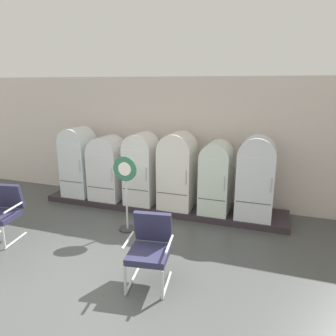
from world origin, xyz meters
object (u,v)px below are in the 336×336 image
object	(u,v)px
refrigerator_2	(141,166)
armchair_left	(3,210)
refrigerator_1	(107,166)
sign_stand	(126,195)
refrigerator_4	(216,175)
refrigerator_0	(78,160)
armchair_right	(150,246)
refrigerator_5	(256,176)
refrigerator_3	(177,168)

from	to	relation	value
refrigerator_2	armchair_left	bearing A→B (deg)	-128.73
refrigerator_1	armchair_left	bearing A→B (deg)	-112.21
refrigerator_1	sign_stand	size ratio (longest dim) A/B	1.00
refrigerator_4	armchair_left	size ratio (longest dim) A/B	1.51
refrigerator_0	sign_stand	distance (m)	2.16
armchair_left	armchair_right	distance (m)	2.98
refrigerator_5	sign_stand	size ratio (longest dim) A/B	1.13
refrigerator_1	refrigerator_4	xyz separation A→B (m)	(2.49, 0.02, 0.03)
refrigerator_0	sign_stand	bearing A→B (deg)	-32.51
refrigerator_0	sign_stand	size ratio (longest dim) A/B	1.11
refrigerator_0	refrigerator_1	size ratio (longest dim) A/B	1.11
refrigerator_2	refrigerator_3	world-z (taller)	refrigerator_3
refrigerator_2	refrigerator_4	bearing A→B (deg)	0.65
refrigerator_0	refrigerator_2	xyz separation A→B (m)	(1.61, -0.00, -0.03)
refrigerator_0	refrigerator_2	size ratio (longest dim) A/B	1.03
refrigerator_4	sign_stand	bearing A→B (deg)	-141.18
refrigerator_5	sign_stand	bearing A→B (deg)	-153.64
refrigerator_3	sign_stand	bearing A→B (deg)	-118.35
refrigerator_4	armchair_right	xyz separation A→B (m)	(-0.42, -2.51, -0.37)
refrigerator_1	armchair_right	xyz separation A→B (m)	(2.07, -2.49, -0.34)
refrigerator_1	armchair_right	size ratio (longest dim) A/B	1.49
refrigerator_2	refrigerator_4	world-z (taller)	refrigerator_2
armchair_left	armchair_right	xyz separation A→B (m)	(2.96, -0.32, 0.00)
refrigerator_3	sign_stand	distance (m)	1.35
armchair_left	armchair_right	bearing A→B (deg)	-6.23
refrigerator_2	refrigerator_5	distance (m)	2.44
sign_stand	refrigerator_5	bearing A→B (deg)	26.36
refrigerator_3	refrigerator_4	bearing A→B (deg)	-0.01
sign_stand	armchair_right	bearing A→B (deg)	-52.43
refrigerator_0	armchair_right	distance (m)	3.80
refrigerator_1	refrigerator_2	size ratio (longest dim) A/B	0.92
refrigerator_2	sign_stand	distance (m)	1.19
refrigerator_0	refrigerator_2	distance (m)	1.61
refrigerator_2	refrigerator_3	distance (m)	0.82
refrigerator_4	refrigerator_5	distance (m)	0.80
refrigerator_3	armchair_right	size ratio (longest dim) A/B	1.65
refrigerator_1	refrigerator_4	size ratio (longest dim) A/B	0.98
refrigerator_5	armchair_right	distance (m)	2.77
refrigerator_4	refrigerator_5	bearing A→B (deg)	-4.05
refrigerator_0	refrigerator_5	bearing A→B (deg)	-0.57
sign_stand	refrigerator_0	bearing A→B (deg)	147.49
refrigerator_0	refrigerator_5	size ratio (longest dim) A/B	0.99
refrigerator_0	sign_stand	xyz separation A→B (m)	(1.81, -1.15, -0.27)
refrigerator_1	armchair_left	size ratio (longest dim) A/B	1.49
armchair_left	refrigerator_5	bearing A→B (deg)	27.02
refrigerator_3	refrigerator_0	bearing A→B (deg)	-179.62
refrigerator_2	sign_stand	world-z (taller)	refrigerator_2
armchair_left	armchair_right	size ratio (longest dim) A/B	1.00
refrigerator_4	sign_stand	distance (m)	1.87
refrigerator_1	sign_stand	xyz separation A→B (m)	(1.04, -1.15, -0.17)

